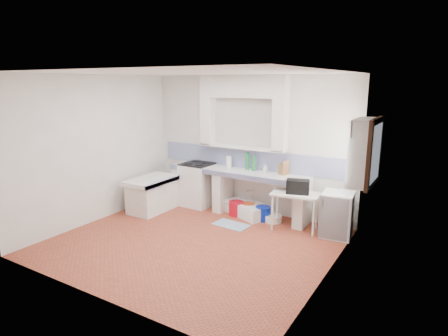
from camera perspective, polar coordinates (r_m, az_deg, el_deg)
The scene contains 36 objects.
floor at distance 6.59m, azimuth -4.60°, elevation -11.04°, with size 4.50×4.50×0.00m, color #A0412A.
ceiling at distance 6.03m, azimuth -5.08°, elevation 14.09°, with size 4.50×4.50×0.00m, color white.
wall_back at distance 7.84m, azimuth 3.80°, elevation 3.53°, with size 4.50×4.50×0.00m, color white.
wall_front at distance 4.74m, azimuth -19.19°, elevation -3.34°, with size 4.50×4.50×0.00m, color white.
wall_left at distance 7.68m, azimuth -18.56°, elevation 2.70°, with size 4.50×4.50×0.00m, color white.
wall_right at distance 5.20m, azimuth 15.71°, elevation -1.71°, with size 4.50×4.50×0.00m, color white.
alcove_mass at distance 7.67m, azimuth 2.81°, elevation 12.16°, with size 1.90×0.25×0.45m, color white.
window_frame at distance 6.26m, azimuth 20.36°, elevation 2.26°, with size 0.35×0.86×1.06m, color #341C10.
lace_valance at distance 6.24m, azimuth 19.32°, elevation 5.84°, with size 0.01×0.84×0.24m, color white.
counter_slab at distance 7.73m, azimuth 2.06°, elevation -0.67°, with size 3.00×0.60×0.08m, color white.
counter_lip at distance 7.49m, azimuth 1.01°, elevation -1.09°, with size 3.00×0.04×0.10m, color navy.
counter_pier_left at distance 8.59m, azimuth -6.15°, elevation -2.46°, with size 0.20×0.55×0.82m, color white.
counter_pier_mid at distance 8.02m, azimuth -0.16°, elevation -3.49°, with size 0.20×0.55×0.82m, color white.
counter_pier_right at distance 7.30m, azimuth 11.71°, elevation -5.42°, with size 0.20×0.55×0.82m, color white.
peninsula_top at distance 8.06m, azimuth -10.78°, elevation -1.80°, with size 0.70×1.10×0.08m, color white.
peninsula_base at distance 8.15m, azimuth -10.67°, elevation -4.18°, with size 0.60×1.00×0.62m, color white.
peninsula_lip at distance 7.84m, azimuth -8.98°, elevation -2.12°, with size 0.04×1.10×0.10m, color navy.
backsplash at distance 7.88m, azimuth 3.72°, elevation 1.36°, with size 4.27×0.03×0.40m, color navy.
stove at distance 8.34m, azimuth -3.95°, elevation -2.54°, with size 0.65×0.62×0.91m, color white.
sink at distance 7.81m, azimuth 3.58°, elevation -6.24°, with size 0.96×0.52×0.23m, color white.
side_table at distance 7.09m, azimuth 10.54°, elevation -6.44°, with size 0.84×0.47×0.04m, color white.
fridge at distance 6.97m, azimuth 16.62°, elevation -6.69°, with size 0.52×0.52×0.80m, color white.
bucket_red at distance 7.79m, azimuth 1.84°, elevation -6.06°, with size 0.31×0.31×0.29m, color red.
bucket_orange at distance 7.75m, azimuth 3.59°, elevation -6.24°, with size 0.28×0.28×0.26m, color #DE501E.
bucket_blue at distance 7.54m, azimuth 5.88°, elevation -6.79°, with size 0.30×0.30×0.28m, color #0720A9.
basin_white at distance 7.51m, azimuth 7.37°, elevation -7.51°, with size 0.34×0.34×0.13m, color white.
water_bottle_a at distance 8.04m, azimuth 2.74°, elevation -5.41°, with size 0.08×0.08×0.30m, color silver.
water_bottle_b at distance 7.90m, azimuth 4.54°, elevation -5.90°, with size 0.07×0.07×0.27m, color silver.
black_bag at distance 6.94m, azimuth 11.02°, elevation -2.76°, with size 0.40×0.23×0.25m, color black.
green_bottle_a at distance 7.75m, azimuth 3.52°, elevation 1.01°, with size 0.08×0.08×0.36m, color #1A7230.
green_bottle_b at distance 7.69m, azimuth 4.48°, elevation 0.72°, with size 0.07×0.07×0.31m, color #1A7230.
knife_block at distance 7.45m, azimuth 8.59°, elevation -0.18°, with size 0.10×0.08×0.21m, color olive.
cutting_board at distance 7.41m, azimuth 9.23°, elevation 0.02°, with size 0.02×0.21×0.28m, color olive.
paper_towel at distance 7.96m, azimuth 0.73°, elevation 0.90°, with size 0.12×0.12×0.24m, color white.
soap_bottle at distance 7.59m, azimuth 6.25°, elevation -0.02°, with size 0.08×0.08×0.17m, color white.
rug at distance 7.30m, azimuth 1.08°, elevation -8.52°, with size 0.68×0.39×0.01m, color #3D669B.
Camera 1 is at (3.56, -4.87, 2.66)m, focal length 30.47 mm.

